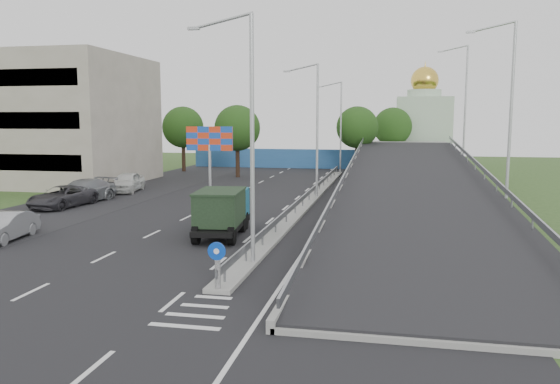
% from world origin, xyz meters
% --- Properties ---
extents(ground, '(160.00, 160.00, 0.00)m').
position_xyz_m(ground, '(0.00, 0.00, 0.00)').
color(ground, '#2D4C1E').
rests_on(ground, ground).
extents(road_surface, '(26.00, 90.00, 0.04)m').
position_xyz_m(road_surface, '(-3.00, 20.00, 0.00)').
color(road_surface, black).
rests_on(road_surface, ground).
extents(parking_strip, '(8.00, 90.00, 0.05)m').
position_xyz_m(parking_strip, '(-16.00, 20.00, 0.00)').
color(parking_strip, black).
rests_on(parking_strip, ground).
extents(median, '(1.00, 44.00, 0.20)m').
position_xyz_m(median, '(0.00, 24.00, 0.10)').
color(median, gray).
rests_on(median, ground).
extents(overpass_ramp, '(10.00, 50.00, 3.50)m').
position_xyz_m(overpass_ramp, '(7.50, 24.00, 1.75)').
color(overpass_ramp, gray).
rests_on(overpass_ramp, ground).
extents(median_guardrail, '(0.09, 44.00, 0.71)m').
position_xyz_m(median_guardrail, '(0.00, 24.00, 0.75)').
color(median_guardrail, gray).
rests_on(median_guardrail, median).
extents(sign_bollard, '(0.64, 0.23, 1.67)m').
position_xyz_m(sign_bollard, '(0.00, 2.17, 1.03)').
color(sign_bollard, black).
rests_on(sign_bollard, median).
extents(lamp_post_near, '(2.74, 0.18, 10.08)m').
position_xyz_m(lamp_post_near, '(0.11, 6.00, 5.81)').
color(lamp_post_near, '#B2B5B7').
rests_on(lamp_post_near, median).
extents(lamp_post_mid, '(2.74, 0.18, 10.08)m').
position_xyz_m(lamp_post_mid, '(0.11, 26.00, 5.81)').
color(lamp_post_mid, '#B2B5B7').
rests_on(lamp_post_mid, median).
extents(lamp_post_far, '(2.74, 0.18, 10.08)m').
position_xyz_m(lamp_post_far, '(0.11, 46.00, 5.81)').
color(lamp_post_far, '#B2B5B7').
rests_on(lamp_post_far, median).
extents(beige_building, '(24.00, 14.00, 12.00)m').
position_xyz_m(beige_building, '(-30.00, 32.00, 6.00)').
color(beige_building, gray).
rests_on(beige_building, ground).
extents(blue_wall, '(30.00, 0.50, 2.40)m').
position_xyz_m(blue_wall, '(-4.00, 52.00, 1.20)').
color(blue_wall, '#285B96').
rests_on(blue_wall, ground).
extents(church, '(7.00, 7.00, 13.80)m').
position_xyz_m(church, '(10.00, 60.00, 5.31)').
color(church, '#B2CCAD').
rests_on(church, ground).
extents(billboard, '(4.00, 0.24, 5.50)m').
position_xyz_m(billboard, '(-9.00, 28.00, 4.19)').
color(billboard, '#B2B5B7').
rests_on(billboard, ground).
extents(tree_left_mid, '(4.80, 4.80, 7.60)m').
position_xyz_m(tree_left_mid, '(-10.00, 40.00, 5.18)').
color(tree_left_mid, black).
rests_on(tree_left_mid, ground).
extents(tree_median_far, '(4.80, 4.80, 7.60)m').
position_xyz_m(tree_median_far, '(2.00, 48.00, 5.18)').
color(tree_median_far, black).
rests_on(tree_median_far, ground).
extents(tree_left_far, '(4.80, 4.80, 7.60)m').
position_xyz_m(tree_left_far, '(-18.00, 45.00, 5.18)').
color(tree_left_far, black).
rests_on(tree_left_far, ground).
extents(tree_ramp_far, '(4.80, 4.80, 7.60)m').
position_xyz_m(tree_ramp_far, '(6.00, 55.00, 5.18)').
color(tree_ramp_far, black).
rests_on(tree_ramp_far, ground).
extents(dump_truck, '(2.65, 5.84, 2.49)m').
position_xyz_m(dump_truck, '(-2.74, 11.56, 1.38)').
color(dump_truck, black).
rests_on(dump_truck, ground).
extents(parked_car_b, '(2.03, 4.49, 1.43)m').
position_xyz_m(parked_car_b, '(-13.13, 8.18, 0.71)').
color(parked_car_b, '#95979A').
rests_on(parked_car_b, ground).
extents(parked_car_c, '(3.00, 5.58, 1.49)m').
position_xyz_m(parked_car_c, '(-16.48, 18.28, 0.74)').
color(parked_car_c, '#323136').
rests_on(parked_car_c, ground).
extents(parked_car_d, '(3.29, 6.11, 1.68)m').
position_xyz_m(parked_car_d, '(-16.32, 20.58, 0.84)').
color(parked_car_d, gray).
rests_on(parked_car_d, ground).
extents(parked_car_e, '(2.77, 5.21, 1.69)m').
position_xyz_m(parked_car_e, '(-15.90, 26.71, 0.84)').
color(parked_car_e, silver).
rests_on(parked_car_e, ground).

